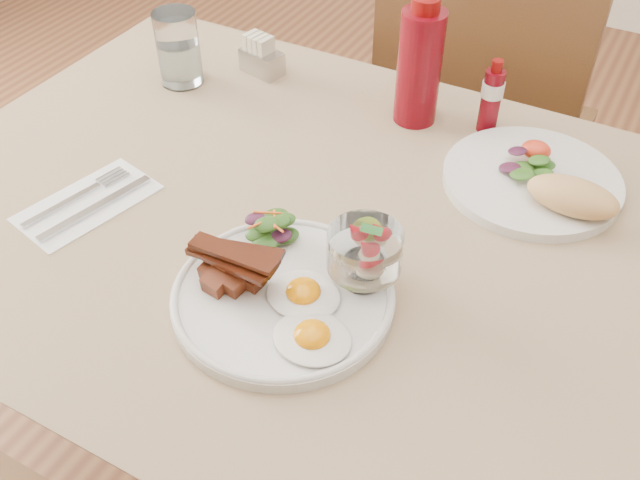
% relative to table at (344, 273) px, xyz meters
% --- Properties ---
extents(table, '(1.33, 0.88, 0.75)m').
position_rel_table_xyz_m(table, '(0.00, 0.00, 0.00)').
color(table, '#57351B').
rests_on(table, ground).
extents(chair_far, '(0.42, 0.42, 0.93)m').
position_rel_table_xyz_m(chair_far, '(0.00, 0.66, -0.14)').
color(chair_far, '#57351B').
rests_on(chair_far, ground).
extents(main_plate, '(0.28, 0.28, 0.02)m').
position_rel_table_xyz_m(main_plate, '(-0.00, -0.16, 0.10)').
color(main_plate, silver).
rests_on(main_plate, table).
extents(fried_eggs, '(0.16, 0.16, 0.03)m').
position_rel_table_xyz_m(fried_eggs, '(0.04, -0.18, 0.11)').
color(fried_eggs, silver).
rests_on(fried_eggs, main_plate).
extents(bacon_potato_pile, '(0.13, 0.08, 0.06)m').
position_rel_table_xyz_m(bacon_potato_pile, '(-0.07, -0.18, 0.13)').
color(bacon_potato_pile, maroon).
rests_on(bacon_potato_pile, main_plate).
extents(side_salad, '(0.07, 0.07, 0.04)m').
position_rel_table_xyz_m(side_salad, '(-0.07, -0.09, 0.12)').
color(side_salad, '#214B14').
rests_on(side_salad, main_plate).
extents(fruit_cup, '(0.09, 0.09, 0.09)m').
position_rel_table_xyz_m(fruit_cup, '(0.07, -0.09, 0.16)').
color(fruit_cup, white).
rests_on(fruit_cup, main_plate).
extents(second_plate, '(0.27, 0.27, 0.07)m').
position_rel_table_xyz_m(second_plate, '(0.22, 0.21, 0.11)').
color(second_plate, silver).
rests_on(second_plate, table).
extents(ketchup_bottle, '(0.09, 0.09, 0.21)m').
position_rel_table_xyz_m(ketchup_bottle, '(-0.03, 0.31, 0.19)').
color(ketchup_bottle, '#63050F').
rests_on(ketchup_bottle, table).
extents(hot_sauce_bottle, '(0.04, 0.04, 0.13)m').
position_rel_table_xyz_m(hot_sauce_bottle, '(0.09, 0.33, 0.15)').
color(hot_sauce_bottle, '#63050F').
rests_on(hot_sauce_bottle, table).
extents(sugar_caddy, '(0.09, 0.06, 0.07)m').
position_rel_table_xyz_m(sugar_caddy, '(-0.33, 0.32, 0.12)').
color(sugar_caddy, '#B3B3B7').
rests_on(sugar_caddy, table).
extents(water_glass, '(0.08, 0.08, 0.13)m').
position_rel_table_xyz_m(water_glass, '(-0.44, 0.22, 0.15)').
color(water_glass, white).
rests_on(water_glass, table).
extents(napkin_cutlery, '(0.15, 0.22, 0.01)m').
position_rel_table_xyz_m(napkin_cutlery, '(-0.35, -0.13, 0.09)').
color(napkin_cutlery, white).
rests_on(napkin_cutlery, table).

